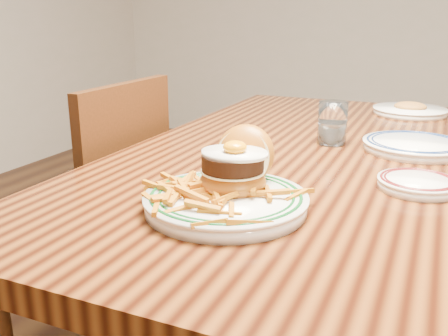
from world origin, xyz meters
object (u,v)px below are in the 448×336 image
at_px(side_plate, 418,183).
at_px(chair_left, 99,219).
at_px(table, 303,181).
at_px(main_plate, 229,186).

bearing_deg(side_plate, chair_left, 156.78).
height_order(table, chair_left, chair_left).
xyz_separation_m(table, side_plate, (0.28, -0.21, 0.10)).
bearing_deg(side_plate, table, 128.20).
bearing_deg(main_plate, side_plate, 34.53).
distance_m(table, main_plate, 0.46).
distance_m(table, side_plate, 0.37).
relative_size(chair_left, side_plate, 5.83).
bearing_deg(chair_left, side_plate, -8.66).
distance_m(main_plate, side_plate, 0.38).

